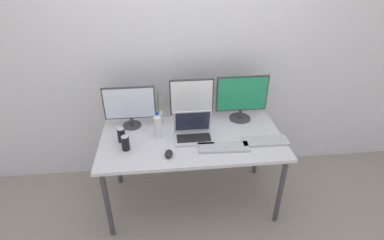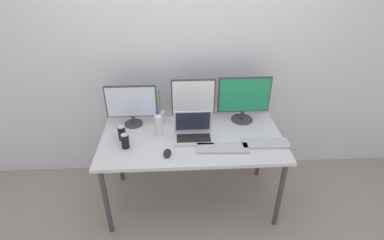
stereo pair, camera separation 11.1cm
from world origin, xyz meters
The scene contains 14 objects.
ground_plane centered at (0.00, 0.00, 0.00)m, with size 16.00×16.00×0.00m, color gray.
wall_back centered at (0.00, 0.59, 1.30)m, with size 7.00×0.08×2.60m, color silver.
work_desk centered at (0.00, 0.00, 0.68)m, with size 1.59×0.79×0.74m.
monitor_left centered at (-0.53, 0.25, 0.95)m, with size 0.46×0.17×0.39m.
monitor_center centered at (0.03, 0.29, 0.96)m, with size 0.40×0.19×0.42m.
monitor_right centered at (0.49, 0.28, 0.98)m, with size 0.48×0.20×0.44m.
laptop_silver centered at (0.01, 0.01, 0.80)m, with size 0.33×0.24×0.25m.
keyboard_main centered at (0.61, -0.13, 0.75)m, with size 0.39×0.14×0.02m, color #B2B2B7.
keyboard_aux centered at (0.24, -0.18, 0.75)m, with size 0.42×0.14×0.02m, color #B2B2B7.
mouse_by_keyboard centered at (-0.21, -0.23, 0.76)m, with size 0.06×0.10×0.04m, color black.
water_bottle centered at (-0.29, 0.06, 0.85)m, with size 0.07×0.07×0.24m.
soda_can_near_keyboard centered at (-0.60, 0.01, 0.80)m, with size 0.07×0.07×0.13m.
soda_can_by_laptop centered at (-0.56, -0.11, 0.80)m, with size 0.07×0.07×0.13m.
bamboo_vase centered at (-0.28, 0.28, 0.81)m, with size 0.08×0.08×0.34m.
Camera 1 is at (-0.23, -2.15, 2.20)m, focal length 28.00 mm.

